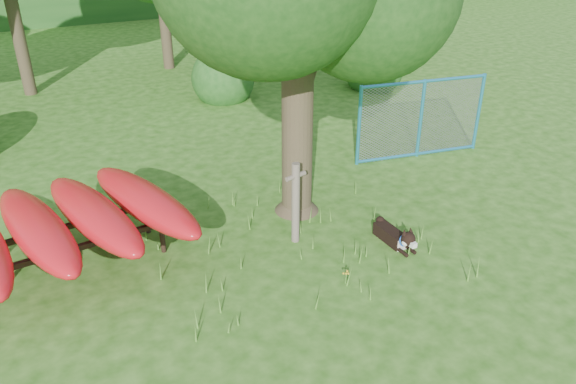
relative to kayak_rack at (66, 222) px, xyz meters
name	(u,v)px	position (x,y,z in m)	size (l,w,h in m)	color
ground	(312,287)	(3.09, -2.14, -0.82)	(80.00, 80.00, 0.00)	#235511
wooden_post	(296,201)	(3.46, -0.88, -0.05)	(0.40, 0.17, 1.44)	brown
kayak_rack	(66,222)	(0.00, 0.00, 0.00)	(3.86, 3.43, 1.07)	black
husky_dog	(396,237)	(4.91, -1.76, -0.65)	(0.28, 1.05, 0.47)	black
fence_section	(421,119)	(7.54, 1.05, 0.07)	(3.00, 0.54, 2.95)	teal
wildflower_clump	(346,274)	(3.60, -2.29, -0.64)	(0.10, 0.08, 0.22)	#558F2E
shrub_right	(372,87)	(9.59, 5.86, -0.82)	(1.80, 1.80, 1.80)	#1C501A
shrub_mid	(224,99)	(5.09, 6.86, -0.82)	(1.80, 1.80, 1.80)	#1C501A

